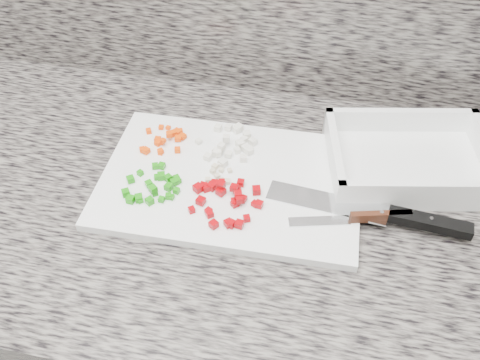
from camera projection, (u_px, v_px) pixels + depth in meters
The scene contains 11 objects.
cabinet at pixel (187, 330), 1.21m from camera, with size 3.92×0.62×0.86m, color silver.
countertop at pixel (169, 193), 0.89m from camera, with size 3.96×0.64×0.04m, color slate.
cutting_board at pixel (230, 181), 0.87m from camera, with size 0.42×0.28×0.01m, color white.
carrot_pile at pixel (166, 139), 0.93m from camera, with size 0.08×0.08×0.02m.
onion_pile at pixel (231, 145), 0.91m from camera, with size 0.11×0.11×0.02m.
green_pepper_pile at pixel (154, 186), 0.84m from camera, with size 0.09×0.09×0.02m.
red_pepper_pile at pixel (226, 199), 0.82m from camera, with size 0.12×0.11×0.02m.
garlic_pile at pixel (218, 176), 0.86m from camera, with size 0.04×0.05×0.01m.
chef_knife at pixel (394, 215), 0.80m from camera, with size 0.31×0.06×0.02m.
paring_knife at pixel (365, 218), 0.80m from camera, with size 0.18×0.06×0.02m.
tray at pixel (409, 161), 0.89m from camera, with size 0.30×0.24×0.06m.
Camera 1 is at (0.24, 0.86, 1.52)m, focal length 40.00 mm.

